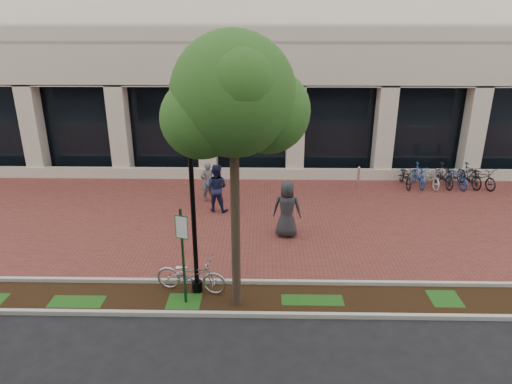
{
  "coord_description": "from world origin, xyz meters",
  "views": [
    {
      "loc": [
        0.62,
        -15.42,
        6.81
      ],
      "look_at": [
        0.33,
        -0.8,
        1.33
      ],
      "focal_mm": 32.0,
      "sensor_mm": 36.0,
      "label": 1
    }
  ],
  "objects_px": {
    "parking_sign": "(182,245)",
    "locked_bicycle": "(191,274)",
    "lamppost": "(193,210)",
    "street_tree": "(235,103)",
    "pedestrian_left": "(207,182)",
    "bike_rack_cluster": "(444,176)",
    "bollard": "(358,177)",
    "pedestrian_mid": "(216,188)",
    "pedestrian_right": "(287,209)"
  },
  "relations": [
    {
      "from": "pedestrian_left",
      "to": "pedestrian_mid",
      "type": "height_order",
      "value": "pedestrian_mid"
    },
    {
      "from": "parking_sign",
      "to": "pedestrian_left",
      "type": "xyz_separation_m",
      "value": [
        -0.27,
        7.14,
        -0.84
      ]
    },
    {
      "from": "bollard",
      "to": "bike_rack_cluster",
      "type": "height_order",
      "value": "bike_rack_cluster"
    },
    {
      "from": "parking_sign",
      "to": "street_tree",
      "type": "distance_m",
      "value": 3.75
    },
    {
      "from": "street_tree",
      "to": "pedestrian_left",
      "type": "relative_size",
      "value": 4.12
    },
    {
      "from": "lamppost",
      "to": "locked_bicycle",
      "type": "relative_size",
      "value": 2.17
    },
    {
      "from": "parking_sign",
      "to": "bollard",
      "type": "xyz_separation_m",
      "value": [
        6.06,
        8.76,
        -1.15
      ]
    },
    {
      "from": "lamppost",
      "to": "pedestrian_right",
      "type": "distance_m",
      "value": 4.51
    },
    {
      "from": "bollard",
      "to": "street_tree",
      "type": "bearing_deg",
      "value": -118.16
    },
    {
      "from": "pedestrian_left",
      "to": "pedestrian_right",
      "type": "bearing_deg",
      "value": 103.52
    },
    {
      "from": "parking_sign",
      "to": "lamppost",
      "type": "bearing_deg",
      "value": 86.44
    },
    {
      "from": "parking_sign",
      "to": "bollard",
      "type": "relative_size",
      "value": 2.64
    },
    {
      "from": "lamppost",
      "to": "pedestrian_left",
      "type": "bearing_deg",
      "value": 94.26
    },
    {
      "from": "parking_sign",
      "to": "locked_bicycle",
      "type": "height_order",
      "value": "parking_sign"
    },
    {
      "from": "lamppost",
      "to": "pedestrian_right",
      "type": "height_order",
      "value": "lamppost"
    },
    {
      "from": "pedestrian_left",
      "to": "pedestrian_mid",
      "type": "xyz_separation_m",
      "value": [
        0.46,
        -1.01,
        0.11
      ]
    },
    {
      "from": "pedestrian_left",
      "to": "locked_bicycle",
      "type": "bearing_deg",
      "value": 62.56
    },
    {
      "from": "street_tree",
      "to": "bollard",
      "type": "height_order",
      "value": "street_tree"
    },
    {
      "from": "parking_sign",
      "to": "pedestrian_mid",
      "type": "height_order",
      "value": "parking_sign"
    },
    {
      "from": "parking_sign",
      "to": "pedestrian_right",
      "type": "distance_m",
      "value": 4.9
    },
    {
      "from": "lamppost",
      "to": "street_tree",
      "type": "height_order",
      "value": "street_tree"
    },
    {
      "from": "parking_sign",
      "to": "lamppost",
      "type": "height_order",
      "value": "lamppost"
    },
    {
      "from": "bike_rack_cluster",
      "to": "pedestrian_mid",
      "type": "bearing_deg",
      "value": -168.12
    },
    {
      "from": "bike_rack_cluster",
      "to": "pedestrian_left",
      "type": "bearing_deg",
      "value": -174.26
    },
    {
      "from": "lamppost",
      "to": "street_tree",
      "type": "relative_size",
      "value": 0.63
    },
    {
      "from": "locked_bicycle",
      "to": "bike_rack_cluster",
      "type": "bearing_deg",
      "value": -37.92
    },
    {
      "from": "street_tree",
      "to": "pedestrian_right",
      "type": "xyz_separation_m",
      "value": [
        1.4,
        4.01,
        -4.17
      ]
    },
    {
      "from": "locked_bicycle",
      "to": "street_tree",
      "type": "bearing_deg",
      "value": -102.89
    },
    {
      "from": "pedestrian_mid",
      "to": "bike_rack_cluster",
      "type": "height_order",
      "value": "pedestrian_mid"
    },
    {
      "from": "parking_sign",
      "to": "pedestrian_left",
      "type": "bearing_deg",
      "value": 110.81
    },
    {
      "from": "pedestrian_left",
      "to": "pedestrian_right",
      "type": "height_order",
      "value": "pedestrian_right"
    },
    {
      "from": "street_tree",
      "to": "locked_bicycle",
      "type": "height_order",
      "value": "street_tree"
    },
    {
      "from": "bollard",
      "to": "locked_bicycle",
      "type": "bearing_deg",
      "value": -126.13
    },
    {
      "from": "pedestrian_mid",
      "to": "bike_rack_cluster",
      "type": "xyz_separation_m",
      "value": [
        9.66,
        2.94,
        -0.45
      ]
    },
    {
      "from": "lamppost",
      "to": "street_tree",
      "type": "xyz_separation_m",
      "value": [
        1.14,
        -0.56,
        2.76
      ]
    },
    {
      "from": "locked_bicycle",
      "to": "pedestrian_mid",
      "type": "bearing_deg",
      "value": 9.84
    },
    {
      "from": "parking_sign",
      "to": "locked_bicycle",
      "type": "distance_m",
      "value": 1.28
    },
    {
      "from": "pedestrian_right",
      "to": "pedestrian_left",
      "type": "bearing_deg",
      "value": -37.75
    },
    {
      "from": "lamppost",
      "to": "pedestrian_mid",
      "type": "distance_m",
      "value": 5.77
    },
    {
      "from": "pedestrian_mid",
      "to": "bollard",
      "type": "distance_m",
      "value": 6.45
    },
    {
      "from": "bollard",
      "to": "pedestrian_left",
      "type": "bearing_deg",
      "value": -165.69
    },
    {
      "from": "parking_sign",
      "to": "bollard",
      "type": "distance_m",
      "value": 10.71
    },
    {
      "from": "parking_sign",
      "to": "pedestrian_mid",
      "type": "bearing_deg",
      "value": 106.91
    },
    {
      "from": "lamppost",
      "to": "bike_rack_cluster",
      "type": "relative_size",
      "value": 1.01
    },
    {
      "from": "locked_bicycle",
      "to": "pedestrian_mid",
      "type": "xyz_separation_m",
      "value": [
        0.11,
        5.57,
        0.41
      ]
    },
    {
      "from": "bollard",
      "to": "lamppost",
      "type": "bearing_deg",
      "value": -125.42
    },
    {
      "from": "bollard",
      "to": "pedestrian_right",
      "type": "bearing_deg",
      "value": -124.73
    },
    {
      "from": "parking_sign",
      "to": "bike_rack_cluster",
      "type": "bearing_deg",
      "value": 61.3
    },
    {
      "from": "parking_sign",
      "to": "bike_rack_cluster",
      "type": "relative_size",
      "value": 0.63
    },
    {
      "from": "lamppost",
      "to": "bollard",
      "type": "bearing_deg",
      "value": 54.58
    }
  ]
}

